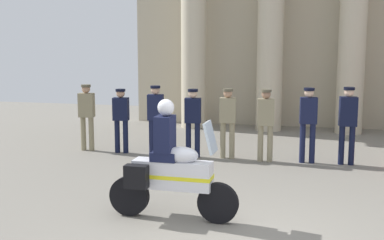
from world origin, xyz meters
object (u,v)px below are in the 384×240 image
(officer_in_row_3, at_px, (193,117))
(motorcycle_with_rider, at_px, (168,170))
(officer_in_row_0, at_px, (87,112))
(officer_in_row_6, at_px, (308,119))
(officer_in_row_2, at_px, (156,114))
(officer_in_row_5, at_px, (266,119))
(officer_in_row_4, at_px, (228,117))
(officer_in_row_7, at_px, (348,119))
(officer_in_row_1, at_px, (121,115))

(officer_in_row_3, height_order, motorcycle_with_rider, motorcycle_with_rider)
(officer_in_row_0, xyz_separation_m, officer_in_row_6, (5.46, -0.09, 0.03))
(officer_in_row_2, bearing_deg, officer_in_row_3, 168.65)
(officer_in_row_3, relative_size, officer_in_row_6, 0.95)
(officer_in_row_5, distance_m, motorcycle_with_rider, 4.36)
(officer_in_row_4, height_order, officer_in_row_6, officer_in_row_6)
(officer_in_row_3, relative_size, motorcycle_with_rider, 0.78)
(officer_in_row_3, distance_m, officer_in_row_7, 3.55)
(officer_in_row_6, bearing_deg, officer_in_row_3, -6.22)
(officer_in_row_1, bearing_deg, officer_in_row_0, -9.82)
(officer_in_row_4, bearing_deg, officer_in_row_2, -7.73)
(officer_in_row_1, relative_size, officer_in_row_5, 0.95)
(officer_in_row_3, xyz_separation_m, officer_in_row_6, (2.68, 0.00, 0.05))
(officer_in_row_6, bearing_deg, officer_in_row_7, 174.78)
(officer_in_row_2, xyz_separation_m, officer_in_row_6, (3.64, -0.08, 0.02))
(officer_in_row_0, bearing_deg, officer_in_row_6, 172.72)
(motorcycle_with_rider, bearing_deg, officer_in_row_5, 76.51)
(officer_in_row_1, height_order, officer_in_row_2, officer_in_row_2)
(officer_in_row_1, distance_m, officer_in_row_6, 4.52)
(officer_in_row_0, distance_m, officer_in_row_2, 1.82)
(officer_in_row_2, bearing_deg, officer_in_row_4, 172.27)
(officer_in_row_2, relative_size, officer_in_row_6, 0.98)
(officer_in_row_2, height_order, motorcycle_with_rider, motorcycle_with_rider)
(officer_in_row_1, height_order, officer_in_row_7, officer_in_row_7)
(officer_in_row_7, height_order, motorcycle_with_rider, motorcycle_with_rider)
(officer_in_row_4, xyz_separation_m, officer_in_row_5, (0.90, -0.13, 0.01))
(motorcycle_with_rider, bearing_deg, officer_in_row_0, 129.27)
(officer_in_row_1, distance_m, officer_in_row_7, 5.39)
(officer_in_row_3, relative_size, officer_in_row_7, 0.93)
(officer_in_row_0, xyz_separation_m, motorcycle_with_rider, (3.38, -4.38, -0.20))
(officer_in_row_2, relative_size, motorcycle_with_rider, 0.81)
(officer_in_row_1, xyz_separation_m, officer_in_row_2, (0.88, 0.05, 0.06))
(officer_in_row_1, relative_size, motorcycle_with_rider, 0.76)
(officer_in_row_1, xyz_separation_m, officer_in_row_3, (1.84, -0.04, 0.02))
(officer_in_row_7, bearing_deg, officer_in_row_0, -7.00)
(officer_in_row_1, height_order, officer_in_row_5, officer_in_row_5)
(officer_in_row_1, relative_size, officer_in_row_3, 0.97)
(officer_in_row_1, distance_m, officer_in_row_4, 2.67)
(officer_in_row_2, distance_m, officer_in_row_4, 1.79)
(officer_in_row_4, bearing_deg, officer_in_row_7, 173.29)
(officer_in_row_7, bearing_deg, officer_in_row_4, -6.71)
(motorcycle_with_rider, bearing_deg, officer_in_row_4, 88.57)
(officer_in_row_3, bearing_deg, officer_in_row_0, -8.30)
(officer_in_row_4, height_order, officer_in_row_5, officer_in_row_5)
(officer_in_row_4, distance_m, motorcycle_with_rider, 4.34)
(officer_in_row_0, xyz_separation_m, officer_in_row_3, (2.78, -0.10, -0.03))
(officer_in_row_7, xyz_separation_m, motorcycle_with_rider, (-2.95, -4.31, -0.24))
(officer_in_row_4, bearing_deg, officer_in_row_3, -3.57)
(officer_in_row_1, xyz_separation_m, officer_in_row_5, (3.57, -0.13, 0.05))
(officer_in_row_2, height_order, officer_in_row_7, officer_in_row_7)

